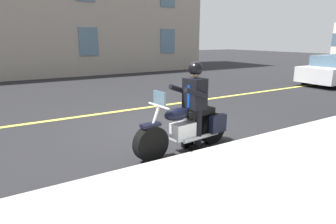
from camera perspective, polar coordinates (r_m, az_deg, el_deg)
The scene contains 4 objects.
ground_plane at distance 7.05m, azimuth -2.35°, elevation -3.17°, with size 80.00×80.00×0.00m, color black.
lane_center_stripe at distance 8.79m, azimuth -8.68°, elevation 0.30°, with size 60.00×0.16×0.01m, color #E5DB4C.
motorcycle_main at distance 5.53m, azimuth 3.79°, elevation -3.32°, with size 2.22×0.75×1.26m.
rider_main at distance 5.50m, azimuth 5.35°, elevation 2.86°, with size 0.66×0.60×1.74m.
Camera 1 is at (3.23, 5.89, 2.15)m, focal length 30.05 mm.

